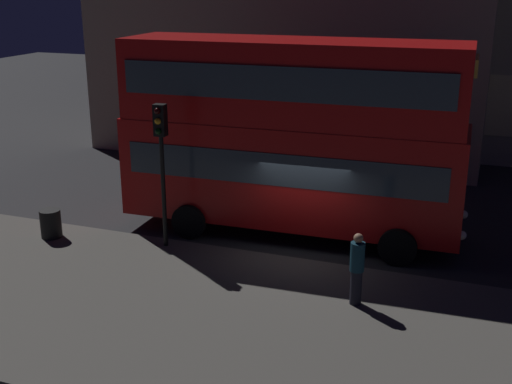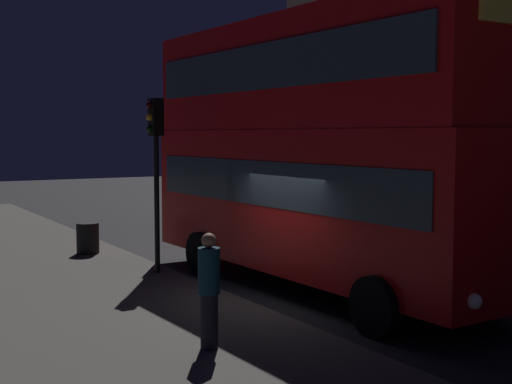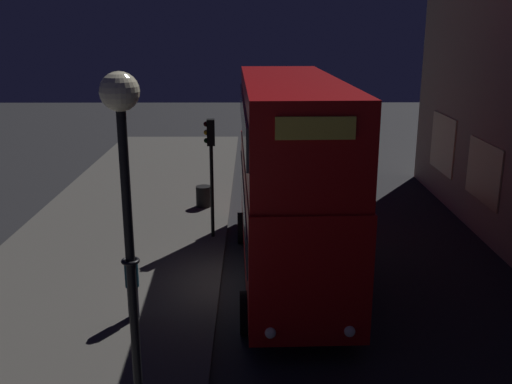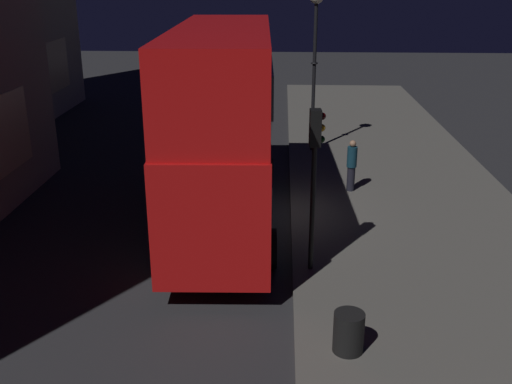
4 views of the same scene
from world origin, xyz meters
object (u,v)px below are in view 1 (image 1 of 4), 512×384
traffic_light_near_kerb (161,146)px  pedestrian (357,268)px  double_decker_bus (292,130)px  litter_bin (51,223)px

traffic_light_near_kerb → pedestrian: traffic_light_near_kerb is taller
traffic_light_near_kerb → double_decker_bus: bearing=36.3°
double_decker_bus → traffic_light_near_kerb: 3.76m
double_decker_bus → pedestrian: (2.81, -3.95, -2.13)m
double_decker_bus → pedestrian: 5.30m
double_decker_bus → litter_bin: 7.43m
double_decker_bus → traffic_light_near_kerb: (-2.89, -2.40, -0.16)m
pedestrian → litter_bin: pedestrian is taller
pedestrian → litter_bin: bearing=63.9°
double_decker_bus → traffic_light_near_kerb: size_ratio=2.49×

